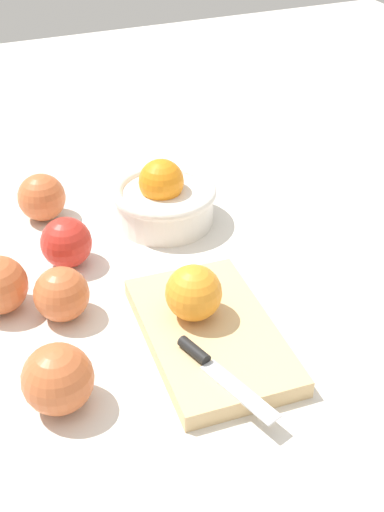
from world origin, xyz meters
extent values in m
plane|color=silver|center=(0.00, 0.00, 0.00)|extent=(2.40, 2.40, 0.00)
cylinder|color=white|center=(-0.17, 0.06, 0.03)|extent=(0.15, 0.15, 0.05)
torus|color=white|center=(-0.17, 0.06, 0.05)|extent=(0.17, 0.17, 0.02)
sphere|color=orange|center=(-0.17, 0.06, 0.07)|extent=(0.07, 0.07, 0.07)
cube|color=#DBB77F|center=(0.12, 0.01, 0.01)|extent=(0.27, 0.17, 0.02)
sphere|color=orange|center=(0.09, 0.00, 0.06)|extent=(0.07, 0.07, 0.07)
cube|color=silver|center=(0.23, -0.01, 0.03)|extent=(0.11, 0.05, 0.00)
cylinder|color=black|center=(0.16, -0.03, 0.03)|extent=(0.05, 0.03, 0.01)
sphere|color=#CC6638|center=(-0.25, -0.12, 0.04)|extent=(0.08, 0.08, 0.08)
sphere|color=red|center=(-0.11, -0.11, 0.04)|extent=(0.07, 0.07, 0.07)
sphere|color=#CC6638|center=(0.00, -0.15, 0.04)|extent=(0.07, 0.07, 0.07)
sphere|color=#CC6638|center=(0.15, -0.19, 0.04)|extent=(0.08, 0.08, 0.08)
camera|label=1|loc=(0.68, -0.25, 0.57)|focal=46.38mm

